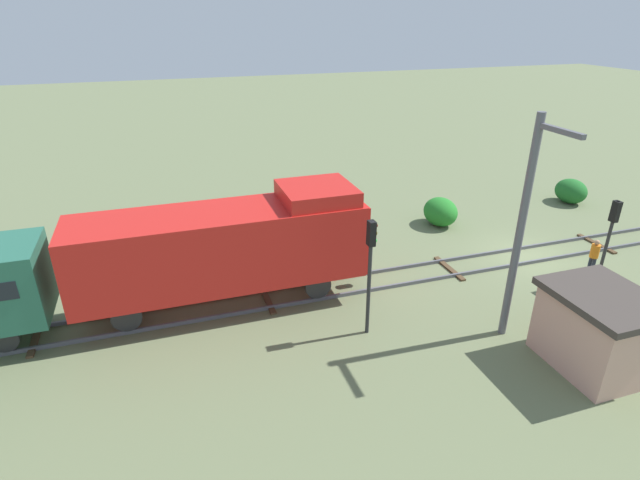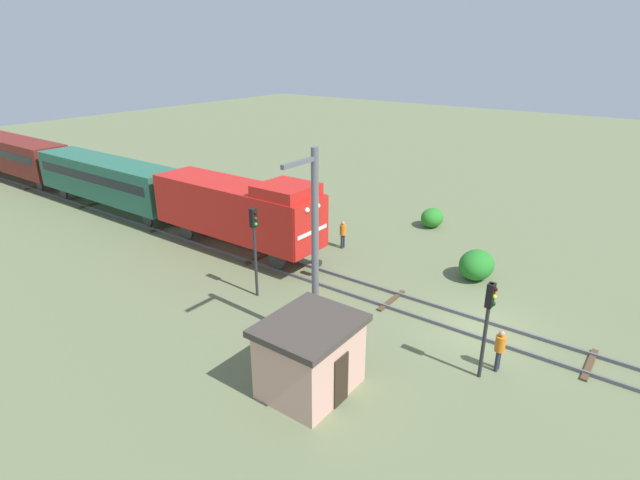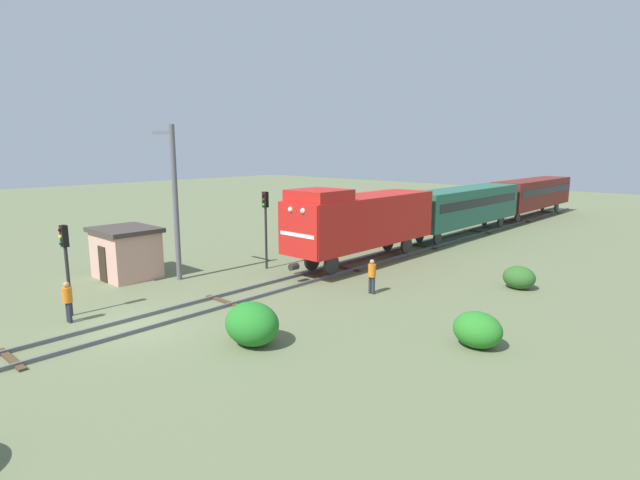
{
  "view_description": "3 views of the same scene",
  "coord_description": "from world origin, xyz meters",
  "views": [
    {
      "loc": [
        -17.6,
        16.5,
        10.95
      ],
      "look_at": [
        1.29,
        10.25,
        1.79
      ],
      "focal_mm": 28.0,
      "sensor_mm": 36.0,
      "label": 1
    },
    {
      "loc": [
        -19.14,
        -5.54,
        11.59
      ],
      "look_at": [
        1.39,
        9.65,
        1.49
      ],
      "focal_mm": 28.0,
      "sensor_mm": 36.0,
      "label": 2
    },
    {
      "loc": [
        18.12,
        -8.83,
        7.0
      ],
      "look_at": [
        1.21,
        9.56,
        2.33
      ],
      "focal_mm": 28.0,
      "sensor_mm": 36.0,
      "label": 3
    }
  ],
  "objects": [
    {
      "name": "ground_plane",
      "position": [
        0.0,
        0.0,
        0.0
      ],
      "size": [
        156.02,
        156.02,
        0.0
      ],
      "primitive_type": "plane",
      "color": "#66704C"
    },
    {
      "name": "railway_track",
      "position": [
        0.0,
        0.0,
        0.07
      ],
      "size": [
        2.4,
        104.01,
        0.16
      ],
      "color": "#595960",
      "rests_on": "ground"
    },
    {
      "name": "locomotive",
      "position": [
        0.0,
        14.47,
        2.77
      ],
      "size": [
        2.9,
        11.6,
        4.6
      ],
      "color": "red",
      "rests_on": "railway_track"
    },
    {
      "name": "passenger_car_leading",
      "position": [
        0.0,
        27.81,
        2.52
      ],
      "size": [
        2.84,
        14.0,
        3.66
      ],
      "color": "#26604C",
      "rests_on": "railway_track"
    },
    {
      "name": "passenger_car_trailing",
      "position": [
        0.0,
        42.41,
        2.52
      ],
      "size": [
        2.84,
        14.0,
        3.66
      ],
      "color": "maroon",
      "rests_on": "railway_track"
    },
    {
      "name": "traffic_signal_near",
      "position": [
        -3.2,
        -1.15,
        2.7
      ],
      "size": [
        0.32,
        0.34,
        3.86
      ],
      "color": "#262628",
      "rests_on": "ground"
    },
    {
      "name": "traffic_signal_mid",
      "position": [
        -3.4,
        9.95,
        3.11
      ],
      "size": [
        0.32,
        0.34,
        4.5
      ],
      "color": "#262628",
      "rests_on": "ground"
    },
    {
      "name": "worker_near_track",
      "position": [
        -2.4,
        -1.53,
        1.0
      ],
      "size": [
        0.38,
        0.38,
        1.7
      ],
      "rotation": [
        0.0,
        0.0,
        3.35
      ],
      "color": "#262B38",
      "rests_on": "ground"
    },
    {
      "name": "worker_by_signal",
      "position": [
        4.2,
        10.01,
        1.0
      ],
      "size": [
        0.38,
        0.38,
        1.7
      ],
      "rotation": [
        0.0,
        0.0,
        0.46
      ],
      "color": "#262B38",
      "rests_on": "ground"
    },
    {
      "name": "catenary_mast",
      "position": [
        -5.06,
        5.16,
        4.32
      ],
      "size": [
        1.94,
        0.28,
        8.14
      ],
      "color": "#595960",
      "rests_on": "ground"
    },
    {
      "name": "relay_hut",
      "position": [
        -7.5,
        3.5,
        1.39
      ],
      "size": [
        3.5,
        2.9,
        2.74
      ],
      "color": "#D19E8C",
      "rests_on": "ground"
    },
    {
      "name": "bush_mid",
      "position": [
        4.85,
        2.01,
        0.78
      ],
      "size": [
        2.15,
        1.76,
        1.56
      ],
      "primitive_type": "ellipsoid",
      "color": "#237826",
      "rests_on": "ground"
    },
    {
      "name": "bush_far",
      "position": [
        10.9,
        7.27,
        0.64
      ],
      "size": [
        1.76,
        1.44,
        1.28
      ],
      "primitive_type": "ellipsoid",
      "color": "#297C26",
      "rests_on": "ground"
    },
    {
      "name": "bush_back",
      "position": [
        9.11,
        15.71,
        0.58
      ],
      "size": [
        1.59,
        1.3,
        1.16
      ],
      "primitive_type": "ellipsoid",
      "color": "#2D6126",
      "rests_on": "ground"
    }
  ]
}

